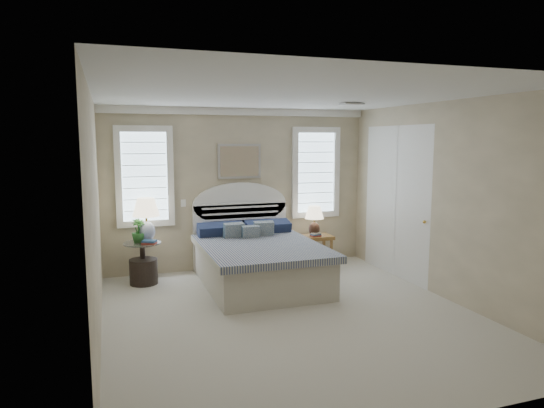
% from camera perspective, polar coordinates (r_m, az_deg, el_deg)
% --- Properties ---
extents(floor, '(4.50, 5.00, 0.01)m').
position_cam_1_polar(floor, '(6.21, 2.37, -12.99)').
color(floor, beige).
rests_on(floor, ground).
extents(ceiling, '(4.50, 5.00, 0.01)m').
position_cam_1_polar(ceiling, '(5.83, 2.52, 12.69)').
color(ceiling, silver).
rests_on(ceiling, wall_back).
extents(wall_back, '(4.50, 0.02, 2.70)m').
position_cam_1_polar(wall_back, '(8.23, -3.89, 1.78)').
color(wall_back, tan).
rests_on(wall_back, floor).
extents(wall_left, '(0.02, 5.00, 2.70)m').
position_cam_1_polar(wall_left, '(5.48, -20.07, -1.60)').
color(wall_left, tan).
rests_on(wall_left, floor).
extents(wall_right, '(0.02, 5.00, 2.70)m').
position_cam_1_polar(wall_right, '(7.00, 19.87, 0.32)').
color(wall_right, tan).
rests_on(wall_right, floor).
extents(crown_molding, '(4.50, 0.08, 0.12)m').
position_cam_1_polar(crown_molding, '(8.16, -3.90, 10.80)').
color(crown_molding, white).
rests_on(crown_molding, wall_back).
extents(hvac_vent, '(0.30, 0.20, 0.02)m').
position_cam_1_polar(hvac_vent, '(7.06, 9.38, 11.55)').
color(hvac_vent, '#B2B2B2').
rests_on(hvac_vent, ceiling).
extents(switch_plate, '(0.08, 0.01, 0.12)m').
position_cam_1_polar(switch_plate, '(8.05, -10.39, 0.11)').
color(switch_plate, white).
rests_on(switch_plate, wall_back).
extents(window_left, '(0.90, 0.06, 1.60)m').
position_cam_1_polar(window_left, '(7.93, -14.76, 3.14)').
color(window_left, '#C9EAFF').
rests_on(window_left, wall_back).
extents(window_right, '(0.90, 0.06, 1.60)m').
position_cam_1_polar(window_right, '(8.66, 5.14, 3.71)').
color(window_right, '#C9EAFF').
rests_on(window_right, wall_back).
extents(painting, '(0.74, 0.04, 0.58)m').
position_cam_1_polar(painting, '(8.16, -3.84, 5.04)').
color(painting, silver).
rests_on(painting, wall_back).
extents(closet_door, '(0.02, 1.80, 2.40)m').
position_cam_1_polar(closet_door, '(7.97, 14.33, 0.29)').
color(closet_door, white).
rests_on(closet_door, floor).
extents(bed, '(1.72, 2.28, 1.47)m').
position_cam_1_polar(bed, '(7.41, -1.72, -6.44)').
color(bed, beige).
rests_on(bed, floor).
extents(side_table_left, '(0.56, 0.56, 0.63)m').
position_cam_1_polar(side_table_left, '(7.69, -14.96, -6.17)').
color(side_table_left, black).
rests_on(side_table_left, floor).
extents(nightstand_right, '(0.50, 0.40, 0.53)m').
position_cam_1_polar(nightstand_right, '(8.49, 5.33, -4.65)').
color(nightstand_right, '#9E6D33').
rests_on(nightstand_right, floor).
extents(floor_pot, '(0.55, 0.55, 0.38)m').
position_cam_1_polar(floor_pot, '(7.68, -14.87, -7.68)').
color(floor_pot, black).
rests_on(floor_pot, floor).
extents(lamp_left, '(0.53, 0.53, 0.67)m').
position_cam_1_polar(lamp_left, '(7.65, -14.59, -1.22)').
color(lamp_left, white).
rests_on(lamp_left, side_table_left).
extents(lamp_right, '(0.38, 0.38, 0.53)m').
position_cam_1_polar(lamp_right, '(8.36, 5.00, -1.60)').
color(lamp_right, black).
rests_on(lamp_right, nightstand_right).
extents(potted_plant, '(0.26, 0.26, 0.36)m').
position_cam_1_polar(potted_plant, '(7.62, -15.46, -3.04)').
color(potted_plant, '#2E7535').
rests_on(potted_plant, side_table_left).
extents(books_left, '(0.25, 0.22, 0.06)m').
position_cam_1_polar(books_left, '(7.49, -14.23, -4.38)').
color(books_left, maroon).
rests_on(books_left, side_table_left).
extents(books_right, '(0.19, 0.15, 0.07)m').
position_cam_1_polar(books_right, '(8.36, 5.16, -3.60)').
color(books_right, maroon).
rests_on(books_right, nightstand_right).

